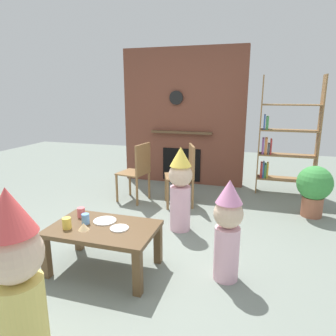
{
  "coord_description": "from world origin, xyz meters",
  "views": [
    {
      "loc": [
        1.1,
        -2.77,
        1.62
      ],
      "look_at": [
        0.15,
        0.4,
        0.81
      ],
      "focal_mm": 32.45,
      "sensor_mm": 36.0,
      "label": 1
    }
  ],
  "objects_px": {
    "child_with_cone_hat": "(17,281)",
    "child_in_pink": "(228,228)",
    "coffee_table": "(103,234)",
    "paper_plate_front": "(119,228)",
    "bookshelf": "(282,142)",
    "paper_cup_near_left": "(81,212)",
    "paper_plate_rear": "(105,221)",
    "paper_cup_center": "(67,223)",
    "dining_chair_left": "(138,169)",
    "potted_plant_tall": "(314,187)",
    "paper_cup_near_right": "(86,219)",
    "child_by_the_chairs": "(180,187)",
    "dining_chair_middle": "(185,171)",
    "birthday_cake_slice": "(84,227)"
  },
  "relations": [
    {
      "from": "child_with_cone_hat",
      "to": "child_in_pink",
      "type": "height_order",
      "value": "child_with_cone_hat"
    },
    {
      "from": "coffee_table",
      "to": "paper_plate_front",
      "type": "height_order",
      "value": "paper_plate_front"
    },
    {
      "from": "bookshelf",
      "to": "coffee_table",
      "type": "distance_m",
      "value": 3.37
    },
    {
      "from": "paper_cup_near_left",
      "to": "paper_plate_rear",
      "type": "distance_m",
      "value": 0.28
    },
    {
      "from": "paper_cup_center",
      "to": "dining_chair_left",
      "type": "xyz_separation_m",
      "value": [
        -0.11,
        1.97,
        0.03
      ]
    },
    {
      "from": "paper_plate_rear",
      "to": "potted_plant_tall",
      "type": "bearing_deg",
      "value": 41.3
    },
    {
      "from": "paper_cup_near_left",
      "to": "dining_chair_left",
      "type": "distance_m",
      "value": 1.7
    },
    {
      "from": "child_in_pink",
      "to": "potted_plant_tall",
      "type": "bearing_deg",
      "value": -127.33
    },
    {
      "from": "paper_cup_near_right",
      "to": "child_in_pink",
      "type": "distance_m",
      "value": 1.31
    },
    {
      "from": "child_by_the_chairs",
      "to": "potted_plant_tall",
      "type": "xyz_separation_m",
      "value": [
        1.61,
        0.92,
        -0.13
      ]
    },
    {
      "from": "dining_chair_middle",
      "to": "paper_cup_near_left",
      "type": "bearing_deg",
      "value": 49.29
    },
    {
      "from": "paper_cup_center",
      "to": "child_with_cone_hat",
      "type": "xyz_separation_m",
      "value": [
        0.38,
        -0.99,
        0.13
      ]
    },
    {
      "from": "birthday_cake_slice",
      "to": "child_with_cone_hat",
      "type": "relative_size",
      "value": 0.09
    },
    {
      "from": "bookshelf",
      "to": "child_by_the_chairs",
      "type": "relative_size",
      "value": 1.85
    },
    {
      "from": "child_in_pink",
      "to": "dining_chair_middle",
      "type": "xyz_separation_m",
      "value": [
        -0.79,
        1.72,
        0.02
      ]
    },
    {
      "from": "paper_cup_near_right",
      "to": "dining_chair_left",
      "type": "distance_m",
      "value": 1.84
    },
    {
      "from": "paper_cup_near_right",
      "to": "child_with_cone_hat",
      "type": "bearing_deg",
      "value": -76.39
    },
    {
      "from": "paper_cup_near_left",
      "to": "paper_cup_near_right",
      "type": "bearing_deg",
      "value": -44.95
    },
    {
      "from": "paper_cup_near_left",
      "to": "child_by_the_chairs",
      "type": "height_order",
      "value": "child_by_the_chairs"
    },
    {
      "from": "child_with_cone_hat",
      "to": "child_in_pink",
      "type": "xyz_separation_m",
      "value": [
        1.02,
        1.3,
        -0.12
      ]
    },
    {
      "from": "dining_chair_left",
      "to": "child_in_pink",
      "type": "bearing_deg",
      "value": 141.91
    },
    {
      "from": "paper_plate_front",
      "to": "potted_plant_tall",
      "type": "xyz_separation_m",
      "value": [
        1.91,
        1.96,
        -0.03
      ]
    },
    {
      "from": "paper_cup_near_right",
      "to": "child_in_pink",
      "type": "relative_size",
      "value": 0.1
    },
    {
      "from": "dining_chair_left",
      "to": "potted_plant_tall",
      "type": "height_order",
      "value": "dining_chair_left"
    },
    {
      "from": "paper_cup_near_left",
      "to": "paper_cup_center",
      "type": "xyz_separation_m",
      "value": [
        0.02,
        -0.27,
        0.0
      ]
    },
    {
      "from": "coffee_table",
      "to": "birthday_cake_slice",
      "type": "height_order",
      "value": "birthday_cake_slice"
    },
    {
      "from": "coffee_table",
      "to": "paper_cup_near_left",
      "type": "xyz_separation_m",
      "value": [
        -0.31,
        0.14,
        0.12
      ]
    },
    {
      "from": "paper_cup_near_right",
      "to": "dining_chair_middle",
      "type": "height_order",
      "value": "dining_chair_middle"
    },
    {
      "from": "child_in_pink",
      "to": "coffee_table",
      "type": "bearing_deg",
      "value": 0.0
    },
    {
      "from": "bookshelf",
      "to": "dining_chair_middle",
      "type": "xyz_separation_m",
      "value": [
        -1.37,
        -0.98,
        -0.34
      ]
    },
    {
      "from": "paper_plate_front",
      "to": "child_by_the_chairs",
      "type": "relative_size",
      "value": 0.17
    },
    {
      "from": "paper_cup_near_left",
      "to": "potted_plant_tall",
      "type": "bearing_deg",
      "value": 37.47
    },
    {
      "from": "bookshelf",
      "to": "paper_plate_front",
      "type": "xyz_separation_m",
      "value": [
        -1.52,
        -2.87,
        -0.41
      ]
    },
    {
      "from": "paper_plate_rear",
      "to": "child_in_pink",
      "type": "distance_m",
      "value": 1.15
    },
    {
      "from": "coffee_table",
      "to": "dining_chair_middle",
      "type": "bearing_deg",
      "value": 80.53
    },
    {
      "from": "child_with_cone_hat",
      "to": "dining_chair_middle",
      "type": "bearing_deg",
      "value": -8.77
    },
    {
      "from": "paper_plate_rear",
      "to": "child_by_the_chairs",
      "type": "distance_m",
      "value": 1.07
    },
    {
      "from": "paper_plate_front",
      "to": "dining_chair_middle",
      "type": "xyz_separation_m",
      "value": [
        0.15,
        1.9,
        0.07
      ]
    },
    {
      "from": "paper_cup_near_right",
      "to": "potted_plant_tall",
      "type": "relative_size",
      "value": 0.14
    },
    {
      "from": "coffee_table",
      "to": "paper_cup_near_right",
      "type": "bearing_deg",
      "value": 175.23
    },
    {
      "from": "potted_plant_tall",
      "to": "paper_cup_near_right",
      "type": "bearing_deg",
      "value": -139.17
    },
    {
      "from": "paper_cup_near_right",
      "to": "paper_plate_rear",
      "type": "distance_m",
      "value": 0.18
    },
    {
      "from": "paper_cup_center",
      "to": "paper_cup_near_right",
      "type": "bearing_deg",
      "value": 53.7
    },
    {
      "from": "paper_cup_center",
      "to": "paper_plate_front",
      "type": "height_order",
      "value": "paper_cup_center"
    },
    {
      "from": "child_with_cone_hat",
      "to": "dining_chair_left",
      "type": "height_order",
      "value": "child_with_cone_hat"
    },
    {
      "from": "paper_cup_near_left",
      "to": "birthday_cake_slice",
      "type": "xyz_separation_m",
      "value": [
        0.18,
        -0.25,
        -0.02
      ]
    },
    {
      "from": "child_with_cone_hat",
      "to": "dining_chair_middle",
      "type": "xyz_separation_m",
      "value": [
        0.23,
        3.02,
        -0.1
      ]
    },
    {
      "from": "birthday_cake_slice",
      "to": "coffee_table",
      "type": "bearing_deg",
      "value": 39.2
    },
    {
      "from": "paper_cup_near_left",
      "to": "dining_chair_middle",
      "type": "xyz_separation_m",
      "value": [
        0.63,
        1.76,
        0.03
      ]
    },
    {
      "from": "dining_chair_left",
      "to": "paper_plate_front",
      "type": "bearing_deg",
      "value": 116.76
    }
  ]
}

